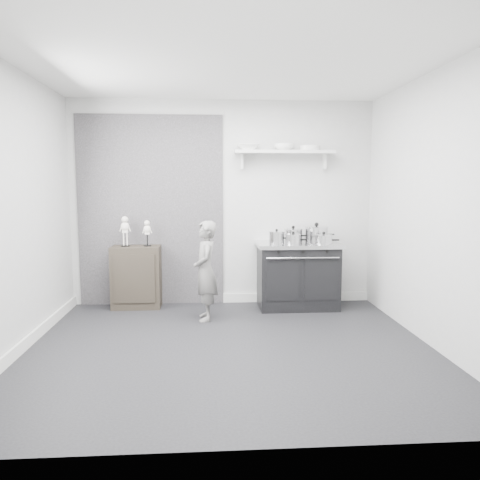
# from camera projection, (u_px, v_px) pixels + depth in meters

# --- Properties ---
(ground) EXTENTS (4.00, 4.00, 0.00)m
(ground) POSITION_uv_depth(u_px,v_px,m) (229.00, 347.00, 4.61)
(ground) COLOR black
(ground) RESTS_ON ground
(room_shell) EXTENTS (4.02, 3.62, 2.71)m
(room_shell) POSITION_uv_depth(u_px,v_px,m) (219.00, 180.00, 4.56)
(room_shell) COLOR #B0B0AD
(room_shell) RESTS_ON ground
(wall_shelf) EXTENTS (1.30, 0.26, 0.24)m
(wall_shelf) POSITION_uv_depth(u_px,v_px,m) (284.00, 153.00, 6.09)
(wall_shelf) COLOR silver
(wall_shelf) RESTS_ON room_shell
(stove) EXTENTS (1.06, 0.66, 0.85)m
(stove) POSITION_uv_depth(u_px,v_px,m) (298.00, 275.00, 6.09)
(stove) COLOR black
(stove) RESTS_ON ground
(side_cabinet) EXTENTS (0.62, 0.36, 0.81)m
(side_cabinet) POSITION_uv_depth(u_px,v_px,m) (137.00, 277.00, 6.08)
(side_cabinet) COLOR black
(side_cabinet) RESTS_ON ground
(child) EXTENTS (0.31, 0.45, 1.18)m
(child) POSITION_uv_depth(u_px,v_px,m) (205.00, 271.00, 5.50)
(child) COLOR slate
(child) RESTS_ON ground
(pot_front_left) EXTENTS (0.29, 0.20, 0.19)m
(pot_front_left) POSITION_uv_depth(u_px,v_px,m) (277.00, 237.00, 5.92)
(pot_front_left) COLOR #BDBCBF
(pot_front_left) RESTS_ON stove
(pot_back_left) EXTENTS (0.33, 0.24, 0.21)m
(pot_back_left) POSITION_uv_depth(u_px,v_px,m) (293.00, 235.00, 6.16)
(pot_back_left) COLOR #BDBCBF
(pot_back_left) RESTS_ON stove
(pot_back_right) EXTENTS (0.39, 0.31, 0.25)m
(pot_back_right) POSITION_uv_depth(u_px,v_px,m) (316.00, 234.00, 6.14)
(pot_back_right) COLOR #BDBCBF
(pot_back_right) RESTS_ON stove
(pot_front_right) EXTENTS (0.31, 0.22, 0.16)m
(pot_front_right) POSITION_uv_depth(u_px,v_px,m) (324.00, 239.00, 5.86)
(pot_front_right) COLOR #BDBCBF
(pot_front_right) RESTS_ON stove
(pot_front_center) EXTENTS (0.28, 0.20, 0.16)m
(pot_front_center) POSITION_uv_depth(u_px,v_px,m) (293.00, 239.00, 5.86)
(pot_front_center) COLOR #BDBCBF
(pot_front_center) RESTS_ON stove
(skeleton_full) EXTENTS (0.12, 0.08, 0.45)m
(skeleton_full) POSITION_uv_depth(u_px,v_px,m) (125.00, 229.00, 6.00)
(skeleton_full) COLOR silver
(skeleton_full) RESTS_ON side_cabinet
(skeleton_torso) EXTENTS (0.11, 0.07, 0.38)m
(skeleton_torso) POSITION_uv_depth(u_px,v_px,m) (147.00, 231.00, 6.02)
(skeleton_torso) COLOR silver
(skeleton_torso) RESTS_ON side_cabinet
(bowl_large) EXTENTS (0.29, 0.29, 0.07)m
(bowl_large) POSITION_uv_depth(u_px,v_px,m) (248.00, 147.00, 6.04)
(bowl_large) COLOR white
(bowl_large) RESTS_ON wall_shelf
(bowl_small) EXTENTS (0.26, 0.26, 0.08)m
(bowl_small) POSITION_uv_depth(u_px,v_px,m) (284.00, 147.00, 6.07)
(bowl_small) COLOR white
(bowl_small) RESTS_ON wall_shelf
(plate_stack) EXTENTS (0.27, 0.27, 0.06)m
(plate_stack) POSITION_uv_depth(u_px,v_px,m) (310.00, 148.00, 6.10)
(plate_stack) COLOR silver
(plate_stack) RESTS_ON wall_shelf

